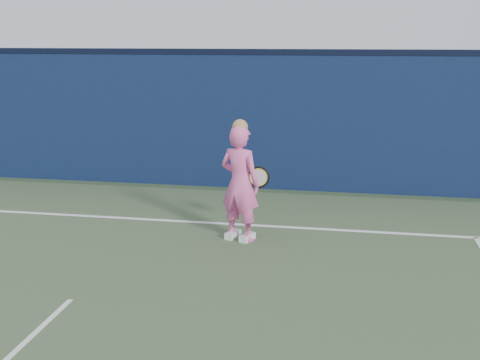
# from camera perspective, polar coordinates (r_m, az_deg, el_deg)

# --- Properties ---
(ground) EXTENTS (80.00, 80.00, 0.00)m
(ground) POSITION_cam_1_polar(r_m,az_deg,el_deg) (6.20, -19.91, -14.55)
(ground) COLOR #31472B
(ground) RESTS_ON ground
(backstop_wall) EXTENTS (24.00, 0.40, 2.50)m
(backstop_wall) POSITION_cam_1_polar(r_m,az_deg,el_deg) (11.66, -4.34, 5.66)
(backstop_wall) COLOR #0D1A3C
(backstop_wall) RESTS_ON ground
(wall_cap) EXTENTS (24.00, 0.42, 0.10)m
(wall_cap) POSITION_cam_1_polar(r_m,az_deg,el_deg) (11.56, -4.45, 12.06)
(wall_cap) COLOR black
(wall_cap) RESTS_ON backstop_wall
(player) EXTENTS (0.70, 0.58, 1.73)m
(player) POSITION_cam_1_polar(r_m,az_deg,el_deg) (8.40, 0.00, -0.29)
(player) COLOR pink
(player) RESTS_ON ground
(racket) EXTENTS (0.59, 0.18, 0.32)m
(racket) POSITION_cam_1_polar(r_m,az_deg,el_deg) (8.78, 1.58, 0.23)
(racket) COLOR black
(racket) RESTS_ON ground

